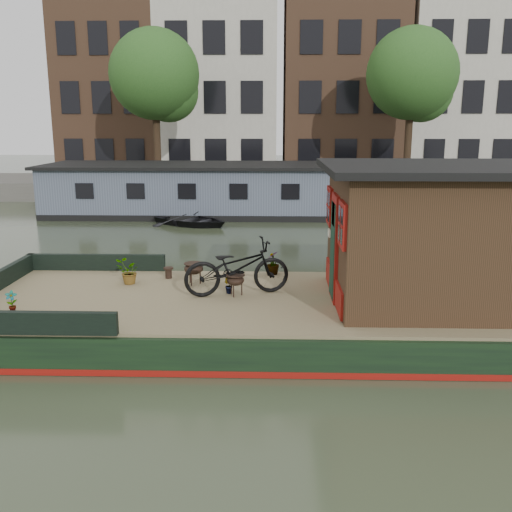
{
  "coord_description": "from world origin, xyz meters",
  "views": [
    {
      "loc": [
        -0.68,
        -9.94,
        3.75
      ],
      "look_at": [
        -0.99,
        0.5,
        1.32
      ],
      "focal_mm": 40.0,
      "sensor_mm": 36.0,
      "label": 1
    }
  ],
  "objects_px": {
    "bicycle": "(237,267)",
    "dinghy": "(191,217)",
    "brazier_rear": "(194,274)",
    "cabin": "(435,233)",
    "brazier_front": "(236,285)",
    "potted_plant_a": "(11,302)"
  },
  "relations": [
    {
      "from": "brazier_front",
      "to": "dinghy",
      "type": "relative_size",
      "value": 0.13
    },
    {
      "from": "bicycle",
      "to": "potted_plant_a",
      "type": "relative_size",
      "value": 5.27
    },
    {
      "from": "cabin",
      "to": "dinghy",
      "type": "distance_m",
      "value": 12.85
    },
    {
      "from": "brazier_rear",
      "to": "dinghy",
      "type": "relative_size",
      "value": 0.14
    },
    {
      "from": "bicycle",
      "to": "potted_plant_a",
      "type": "height_order",
      "value": "bicycle"
    },
    {
      "from": "brazier_front",
      "to": "potted_plant_a",
      "type": "bearing_deg",
      "value": -163.83
    },
    {
      "from": "cabin",
      "to": "brazier_front",
      "type": "bearing_deg",
      "value": 177.72
    },
    {
      "from": "cabin",
      "to": "bicycle",
      "type": "height_order",
      "value": "cabin"
    },
    {
      "from": "cabin",
      "to": "brazier_rear",
      "type": "xyz_separation_m",
      "value": [
        -4.42,
        0.88,
        -1.01
      ]
    },
    {
      "from": "cabin",
      "to": "bicycle",
      "type": "xyz_separation_m",
      "value": [
        -3.52,
        0.22,
        -0.71
      ]
    },
    {
      "from": "brazier_front",
      "to": "dinghy",
      "type": "xyz_separation_m",
      "value": [
        -2.4,
        11.15,
        -0.53
      ]
    },
    {
      "from": "brazier_front",
      "to": "brazier_rear",
      "type": "bearing_deg",
      "value": 139.65
    },
    {
      "from": "dinghy",
      "to": "bicycle",
      "type": "bearing_deg",
      "value": -138.48
    },
    {
      "from": "bicycle",
      "to": "dinghy",
      "type": "height_order",
      "value": "bicycle"
    },
    {
      "from": "bicycle",
      "to": "potted_plant_a",
      "type": "bearing_deg",
      "value": 91.74
    },
    {
      "from": "potted_plant_a",
      "to": "brazier_front",
      "type": "bearing_deg",
      "value": 16.17
    },
    {
      "from": "dinghy",
      "to": "brazier_front",
      "type": "bearing_deg",
      "value": -138.68
    },
    {
      "from": "cabin",
      "to": "potted_plant_a",
      "type": "bearing_deg",
      "value": -172.67
    },
    {
      "from": "dinghy",
      "to": "potted_plant_a",
      "type": "bearing_deg",
      "value": -156.9
    },
    {
      "from": "brazier_front",
      "to": "dinghy",
      "type": "bearing_deg",
      "value": 102.13
    },
    {
      "from": "potted_plant_a",
      "to": "brazier_rear",
      "type": "distance_m",
      "value": 3.36
    },
    {
      "from": "bicycle",
      "to": "cabin",
      "type": "bearing_deg",
      "value": -109.04
    }
  ]
}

